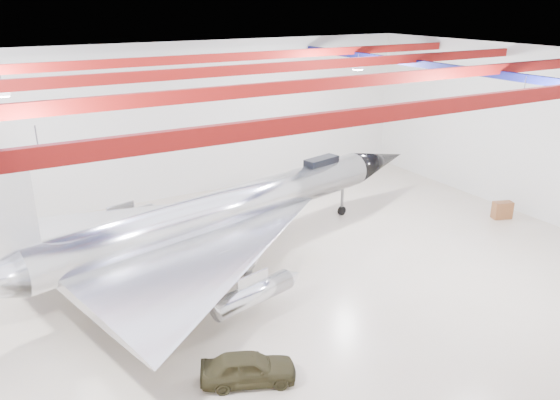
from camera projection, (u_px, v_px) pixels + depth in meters
floor at (263, 285)px, 27.75m from camera, size 40.00×40.00×0.00m
wall_back at (161, 124)px, 38.07m from camera, size 40.00×0.00×40.00m
wall_right at (536, 134)px, 35.15m from camera, size 0.00×30.00×30.00m
ceiling at (260, 64)px, 23.94m from camera, size 40.00×40.00×0.00m
ceiling_structure at (261, 80)px, 24.18m from camera, size 39.50×29.50×1.08m
jet_aircraft at (226, 214)px, 29.58m from camera, size 29.80×20.78×8.23m
jeep at (248, 368)px, 20.53m from camera, size 3.90×2.73×1.23m
desk at (502, 210)px, 36.03m from camera, size 1.39×1.01×1.15m
crate_ply at (177, 256)px, 30.55m from camera, size 0.59×0.53×0.34m
toolbox_red at (144, 241)px, 32.43m from camera, size 0.54×0.49×0.30m
engine_drum at (248, 274)px, 28.47m from camera, size 0.47×0.47×0.40m
crate_small at (125, 253)px, 30.97m from camera, size 0.45×0.41×0.26m
oil_barrel at (188, 270)px, 28.87m from camera, size 0.62×0.52×0.41m
spares_box at (185, 216)px, 36.04m from camera, size 0.55×0.55×0.40m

